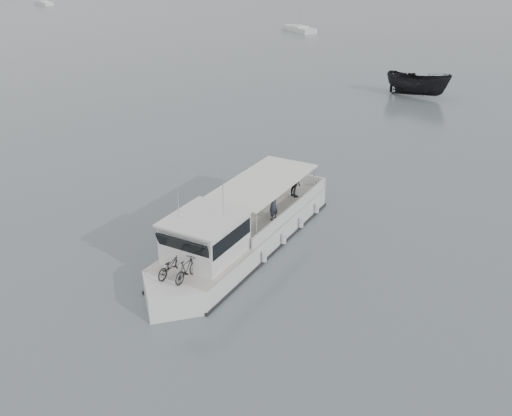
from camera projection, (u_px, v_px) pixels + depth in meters
ground at (300, 259)px, 24.21m from camera, size 1400.00×1400.00×0.00m
tour_boat at (235, 236)px, 24.26m from camera, size 12.04×6.79×5.17m
dark_motorboat at (418, 84)px, 49.27m from camera, size 3.79×6.03×2.18m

